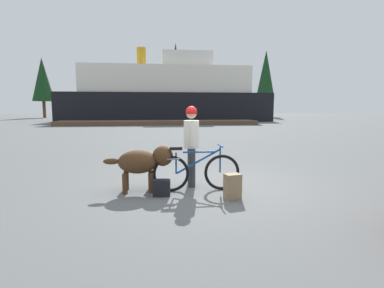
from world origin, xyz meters
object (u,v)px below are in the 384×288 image
dog (143,161)px  ferry_boat (167,95)px  handbag_pannier (161,188)px  backpack (233,187)px  bicycle (196,172)px  person_cyclist (191,138)px

dog → ferry_boat: size_ratio=0.05×
handbag_pannier → backpack: bearing=-15.2°
bicycle → ferry_boat: ferry_boat is taller
handbag_pannier → person_cyclist: bearing=46.8°
person_cyclist → bicycle: bearing=-84.1°
dog → backpack: bearing=-24.4°
bicycle → dog: 1.06m
dog → handbag_pannier: dog is taller
bicycle → backpack: size_ratio=3.76×
person_cyclist → handbag_pannier: (-0.65, -0.69, -0.85)m
bicycle → handbag_pannier: size_ratio=5.43×
person_cyclist → backpack: 1.44m
bicycle → backpack: bicycle is taller
dog → ferry_boat: ferry_boat is taller
backpack → bicycle: bearing=133.0°
backpack → ferry_boat: 33.46m
dog → ferry_boat: bearing=86.8°
bicycle → backpack: bearing=-47.0°
backpack → handbag_pannier: size_ratio=1.45×
bicycle → dog: (-1.03, 0.11, 0.21)m
person_cyclist → handbag_pannier: 1.27m
dog → person_cyclist: bearing=17.2°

